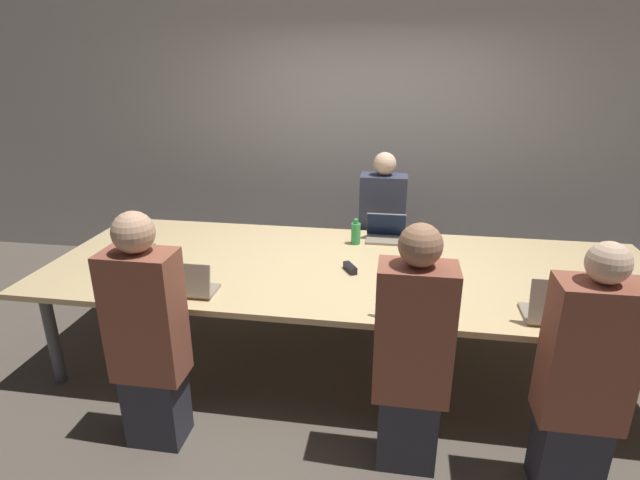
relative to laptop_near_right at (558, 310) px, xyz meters
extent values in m
plane|color=brown|center=(-1.22, 0.61, -0.83)|extent=(24.00, 24.00, 0.00)
cube|color=#BCB7B2|center=(-1.22, 2.47, 0.57)|extent=(12.00, 0.06, 2.80)
cube|color=#D6B77F|center=(-1.22, 0.61, -0.10)|extent=(4.35, 1.59, 0.04)
cylinder|color=#4C4C51|center=(-3.22, -0.01, -0.48)|extent=(0.08, 0.08, 0.72)
cylinder|color=#4C4C51|center=(-3.22, 1.23, -0.48)|extent=(0.08, 0.08, 0.72)
cylinder|color=#4C4C51|center=(0.77, 1.23, -0.48)|extent=(0.08, 0.08, 0.72)
cube|color=gray|center=(0.00, 0.05, -0.07)|extent=(0.34, 0.25, 0.02)
cube|color=gray|center=(0.00, -0.06, 0.07)|extent=(0.35, 0.06, 0.26)
cube|color=black|center=(0.00, -0.05, 0.07)|extent=(0.34, 0.06, 0.25)
cube|color=#2D2D38|center=(0.02, -0.44, -0.61)|extent=(0.32, 0.24, 0.45)
cube|color=brown|center=(0.02, -0.44, -0.01)|extent=(0.40, 0.24, 0.76)
sphere|color=beige|center=(0.02, -0.44, 0.47)|extent=(0.20, 0.20, 0.20)
cube|color=gray|center=(-2.19, 0.04, -0.07)|extent=(0.32, 0.20, 0.02)
cube|color=gray|center=(-2.19, -0.05, 0.04)|extent=(0.33, 0.05, 0.21)
cube|color=black|center=(-2.19, -0.04, 0.04)|extent=(0.32, 0.05, 0.20)
cube|color=#2D2D38|center=(-2.26, -0.42, -0.61)|extent=(0.32, 0.24, 0.45)
cube|color=brown|center=(-2.26, -0.42, -0.01)|extent=(0.40, 0.24, 0.76)
sphere|color=tan|center=(-2.26, -0.42, 0.48)|extent=(0.22, 0.22, 0.22)
cylinder|color=#232328|center=(-2.42, 0.01, -0.03)|extent=(0.08, 0.08, 0.10)
cylinder|color=green|center=(-2.47, 0.13, 0.04)|extent=(0.08, 0.08, 0.23)
cylinder|color=green|center=(-2.47, 0.13, 0.17)|extent=(0.03, 0.03, 0.05)
cube|color=gray|center=(-1.00, 1.16, -0.07)|extent=(0.31, 0.21, 0.02)
cube|color=gray|center=(-1.00, 1.24, 0.04)|extent=(0.32, 0.09, 0.20)
cube|color=#0F1933|center=(-1.00, 1.23, 0.04)|extent=(0.31, 0.08, 0.20)
cube|color=#2D2D38|center=(-1.04, 1.58, -0.61)|extent=(0.32, 0.24, 0.45)
cube|color=#33384C|center=(-1.04, 1.58, -0.01)|extent=(0.40, 0.24, 0.76)
sphere|color=beige|center=(-1.04, 1.58, 0.47)|extent=(0.20, 0.20, 0.20)
cylinder|color=green|center=(-1.23, 1.07, 0.01)|extent=(0.08, 0.08, 0.17)
cylinder|color=green|center=(-1.23, 1.07, 0.11)|extent=(0.03, 0.03, 0.04)
cube|color=#B7B7BC|center=(-0.82, 0.00, -0.07)|extent=(0.33, 0.22, 0.02)
cube|color=#B7B7BC|center=(-0.82, -0.11, 0.05)|extent=(0.33, 0.04, 0.22)
cube|color=black|center=(-0.82, -0.10, 0.05)|extent=(0.33, 0.04, 0.22)
cube|color=#2D2D38|center=(-0.80, -0.37, -0.61)|extent=(0.32, 0.24, 0.45)
cube|color=brown|center=(-0.80, -0.37, -0.01)|extent=(0.40, 0.24, 0.76)
sphere|color=#9E7051|center=(-0.80, -0.37, 0.48)|extent=(0.22, 0.22, 0.22)
cube|color=black|center=(-1.22, 0.52, -0.05)|extent=(0.11, 0.15, 0.05)
camera|label=1|loc=(-0.93, -2.67, 1.34)|focal=28.00mm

